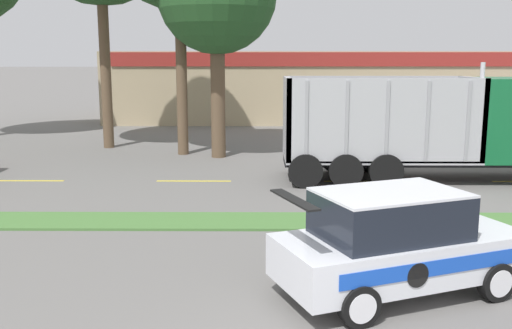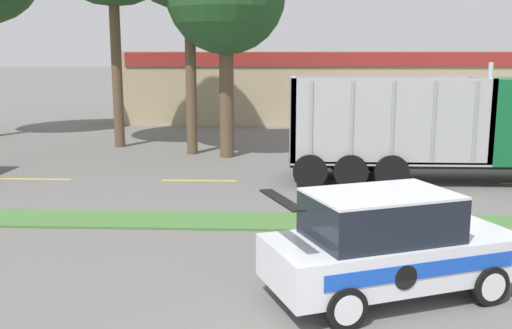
% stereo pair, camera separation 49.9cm
% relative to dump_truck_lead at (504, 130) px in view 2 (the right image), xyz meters
% --- Properties ---
extents(grass_verge, '(120.00, 1.44, 0.06)m').
position_rel_dump_truck_lead_xyz_m(grass_verge, '(-6.87, -5.01, -1.64)').
color(grass_verge, '#477538').
rests_on(grass_verge, ground_plane).
extents(centre_line_3, '(2.40, 0.14, 0.01)m').
position_rel_dump_truck_lead_xyz_m(centre_line_3, '(-15.07, -0.29, -1.67)').
color(centre_line_3, yellow).
rests_on(centre_line_3, ground_plane).
extents(centre_line_4, '(2.40, 0.14, 0.01)m').
position_rel_dump_truck_lead_xyz_m(centre_line_4, '(-9.67, -0.29, -1.67)').
color(centre_line_4, yellow).
rests_on(centre_line_4, ground_plane).
extents(centre_line_5, '(2.40, 0.14, 0.01)m').
position_rel_dump_truck_lead_xyz_m(centre_line_5, '(-4.27, -0.29, -1.67)').
color(centre_line_5, yellow).
rests_on(centre_line_5, ground_plane).
extents(dump_truck_lead, '(11.56, 2.76, 3.78)m').
position_rel_dump_truck_lead_xyz_m(dump_truck_lead, '(0.00, 0.00, 0.00)').
color(dump_truck_lead, black).
rests_on(dump_truck_lead, ground_plane).
extents(rally_car, '(4.47, 3.13, 1.81)m').
position_rel_dump_truck_lead_xyz_m(rally_car, '(-5.28, -9.23, -0.78)').
color(rally_car, silver).
rests_on(rally_car, ground_plane).
extents(store_building_backdrop, '(31.79, 12.10, 4.31)m').
position_rel_dump_truck_lead_xyz_m(store_building_backdrop, '(-1.03, 21.03, 0.49)').
color(store_building_backdrop, tan).
rests_on(store_building_backdrop, ground_plane).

